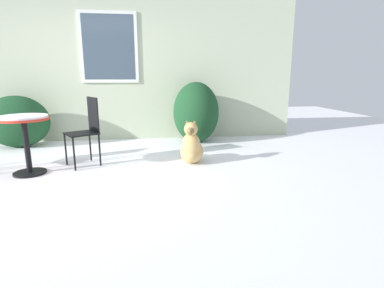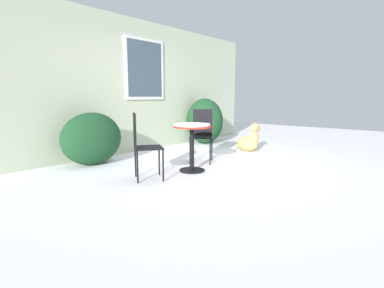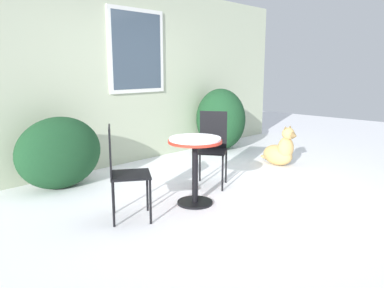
# 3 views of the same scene
# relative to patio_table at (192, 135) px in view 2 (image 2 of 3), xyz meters

# --- Properties ---
(ground_plane) EXTENTS (16.00, 16.00, 0.00)m
(ground_plane) POSITION_rel_patio_table_xyz_m (0.47, -0.10, -0.58)
(ground_plane) COLOR white
(house_wall) EXTENTS (8.00, 0.10, 2.79)m
(house_wall) POSITION_rel_patio_table_xyz_m (0.48, 2.10, 0.83)
(house_wall) COLOR #B2BC9E
(house_wall) RESTS_ON ground_plane
(shrub_left) EXTENTS (1.11, 0.67, 0.92)m
(shrub_left) POSITION_rel_patio_table_xyz_m (-0.77, 1.63, -0.12)
(shrub_left) COLOR #194223
(shrub_left) RESTS_ON ground_plane
(shrub_middle) EXTENTS (0.86, 0.95, 1.14)m
(shrub_middle) POSITION_rel_patio_table_xyz_m (2.43, 1.65, -0.01)
(shrub_middle) COLOR #194223
(shrub_middle) RESTS_ON ground_plane
(patio_table) EXTENTS (0.60, 0.60, 0.76)m
(patio_table) POSITION_rel_patio_table_xyz_m (0.00, 0.00, 0.00)
(patio_table) COLOR black
(patio_table) RESTS_ON ground_plane
(patio_chair_near_table) EXTENTS (0.54, 0.54, 0.96)m
(patio_chair_near_table) POSITION_rel_patio_table_xyz_m (0.68, 0.34, -0.05)
(patio_chair_near_table) COLOR black
(patio_chair_near_table) RESTS_ON ground_plane
(patio_chair_far_side) EXTENTS (0.54, 0.54, 0.96)m
(patio_chair_far_side) POSITION_rel_patio_table_xyz_m (-0.82, 0.21, -0.05)
(patio_chair_far_side) COLOR black
(patio_chair_far_side) RESTS_ON ground_plane
(dog) EXTENTS (0.44, 0.74, 0.64)m
(dog) POSITION_rel_patio_table_xyz_m (2.15, 0.20, -0.35)
(dog) COLOR tan
(dog) RESTS_ON ground_plane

